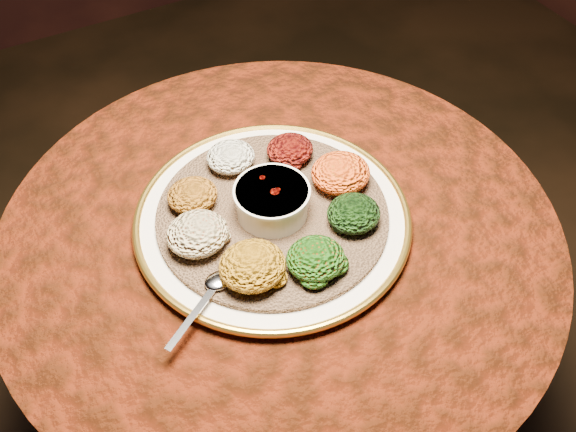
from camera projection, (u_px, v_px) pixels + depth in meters
table at (280, 288)px, 1.22m from camera, size 0.96×0.96×0.73m
platter at (272, 218)px, 1.09m from camera, size 0.49×0.49×0.02m
injera at (272, 214)px, 1.08m from camera, size 0.48×0.48×0.01m
stew_bowl at (272, 199)px, 1.05m from camera, size 0.13×0.13×0.05m
spoon at (215, 285)px, 0.97m from camera, size 0.14×0.10×0.01m
portion_ayib at (231, 157)px, 1.13m from camera, size 0.09×0.08×0.04m
portion_kitfo at (290, 150)px, 1.15m from camera, size 0.08×0.08×0.04m
portion_tikil at (341, 173)px, 1.10m from camera, size 0.10×0.10×0.05m
portion_gomen at (354, 213)px, 1.04m from camera, size 0.09×0.08×0.04m
portion_mixveg at (316, 259)px, 0.98m from camera, size 0.09×0.09×0.04m
portion_kik at (252, 266)px, 0.97m from camera, size 0.10×0.10×0.05m
portion_timatim at (198, 234)px, 1.01m from camera, size 0.10×0.09×0.05m
portion_shiro at (192, 195)px, 1.07m from camera, size 0.09×0.08×0.04m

